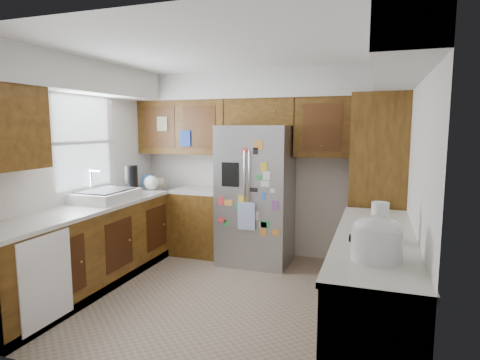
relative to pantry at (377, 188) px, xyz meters
name	(u,v)px	position (x,y,z in m)	size (l,w,h in m)	color
floor	(223,297)	(-1.50, -1.15, -1.07)	(3.60, 3.60, 0.00)	gray
room_shell	(225,123)	(-1.61, -0.79, 0.75)	(3.64, 3.24, 2.52)	silver
left_counter_run	(114,244)	(-2.86, -1.12, -0.65)	(1.36, 3.20, 0.92)	#3B250B
right_counter_run	(373,296)	(0.00, -1.62, -0.65)	(0.63, 2.25, 0.92)	#3B250B
pantry	(377,188)	(0.00, 0.00, 0.00)	(0.60, 0.90, 2.15)	#3B250B
fridge	(256,195)	(-1.50, 0.05, -0.17)	(0.90, 0.79, 1.80)	#9B9CA0
bridge_cabinet	(261,112)	(-1.50, 0.28, 0.90)	(0.96, 0.34, 0.35)	#3B250B
fridge_top_items	(256,88)	(-1.57, 0.26, 1.21)	(0.76, 0.36, 0.31)	#2A5DB3
sink_assembly	(106,195)	(-3.00, -1.05, -0.09)	(0.52, 0.70, 0.37)	white
left_counter_clutter	(141,182)	(-2.99, -0.34, -0.02)	(0.35, 0.93, 0.38)	black
rice_cooker	(377,237)	(0.00, -2.23, -0.01)	(0.34, 0.33, 0.29)	white
paper_towel	(380,221)	(0.02, -1.73, -0.01)	(0.13, 0.13, 0.29)	white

